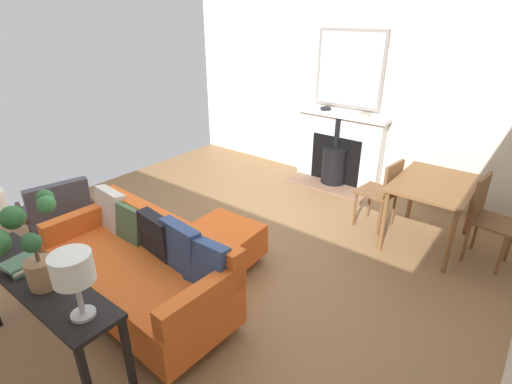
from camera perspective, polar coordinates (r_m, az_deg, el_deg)
ground_plane at (r=4.08m, az=-7.02°, el=-10.16°), size 5.72×5.32×0.01m
wall_left at (r=5.77m, az=13.13°, el=15.58°), size 0.12×5.32×2.88m
fireplace at (r=5.79m, az=11.91°, el=5.66°), size 0.60×1.34×1.04m
mirror_over_mantel at (r=5.64m, az=13.57°, el=17.05°), size 0.04×0.97×1.02m
mantel_bowl_near at (r=5.77m, az=10.16°, el=11.96°), size 0.15×0.15×0.04m
mantel_bowl_far at (r=5.53m, az=15.56°, el=10.87°), size 0.16×0.16×0.04m
sofa at (r=3.47m, az=-16.31°, el=-10.65°), size 0.87×1.81×0.84m
ottoman at (r=3.93m, az=-4.34°, el=-7.07°), size 0.55×0.66×0.41m
armchair_accent at (r=4.65m, az=-27.04°, el=-2.11°), size 0.78×0.71×0.77m
console_table at (r=3.05m, az=-28.97°, el=-12.48°), size 0.33×1.50×0.74m
table_lamp_far_end at (r=2.38m, az=-25.23°, el=-10.39°), size 0.23×0.23×0.42m
potted_plant at (r=2.73m, az=-30.88°, el=-6.53°), size 0.51×0.35×0.61m
book_stack at (r=3.12m, az=-30.80°, el=-9.03°), size 0.26×0.22×0.06m
dining_table at (r=4.47m, az=24.56°, el=0.16°), size 1.01×0.75×0.72m
dining_chair_near_fireplace at (r=4.63m, az=18.19°, el=0.40°), size 0.45×0.45×0.84m
dining_chair_by_back_wall at (r=4.46m, az=30.64°, el=-2.62°), size 0.44×0.44×0.89m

